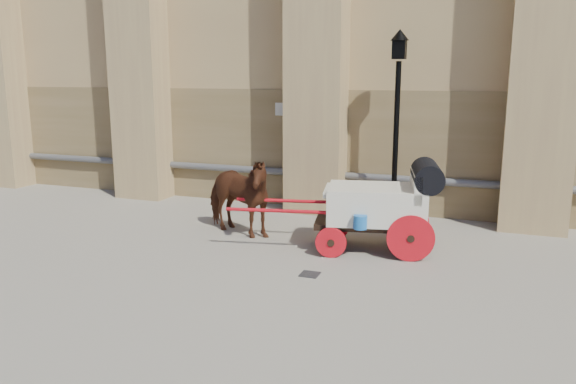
% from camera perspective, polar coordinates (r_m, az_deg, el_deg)
% --- Properties ---
extents(ground, '(90.00, 90.00, 0.00)m').
position_cam_1_polar(ground, '(10.55, 2.07, -6.79)').
color(ground, slate).
rests_on(ground, ground).
extents(horse, '(2.22, 1.56, 1.71)m').
position_cam_1_polar(horse, '(11.93, -5.27, -0.36)').
color(horse, '#5B2D19').
rests_on(horse, ground).
extents(carriage, '(4.19, 1.88, 1.78)m').
position_cam_1_polar(carriage, '(10.94, 9.69, -1.05)').
color(carriage, black).
rests_on(carriage, ground).
extents(street_lamp, '(0.41, 0.41, 4.34)m').
position_cam_1_polar(street_lamp, '(12.92, 10.96, 6.98)').
color(street_lamp, black).
rests_on(street_lamp, ground).
extents(drain_grate_near, '(0.32, 0.32, 0.01)m').
position_cam_1_polar(drain_grate_near, '(9.75, 2.22, -8.35)').
color(drain_grate_near, black).
rests_on(drain_grate_near, ground).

